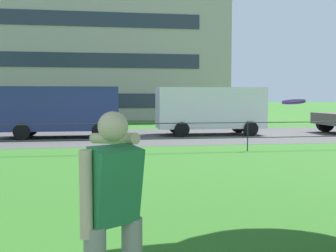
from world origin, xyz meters
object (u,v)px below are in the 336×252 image
object	(u,v)px
frisbee	(294,102)
apartment_building_background	(29,28)
panel_van_right	(210,108)
person_thrower	(113,216)
panel_van_far_left	(61,109)

from	to	relation	value
frisbee	apartment_building_background	world-z (taller)	apartment_building_background
panel_van_right	apartment_building_background	size ratio (longest dim) A/B	0.15
person_thrower	apartment_building_background	distance (m)	35.54
panel_van_far_left	panel_van_right	size ratio (longest dim) A/B	0.99
person_thrower	frisbee	bearing A→B (deg)	35.68
person_thrower	panel_van_right	size ratio (longest dim) A/B	0.33
person_thrower	panel_van_far_left	world-z (taller)	panel_van_far_left
panel_van_far_left	panel_van_right	world-z (taller)	same
person_thrower	apartment_building_background	world-z (taller)	apartment_building_background
panel_van_right	apartment_building_background	bearing A→B (deg)	121.70
frisbee	panel_van_far_left	size ratio (longest dim) A/B	0.07
person_thrower	frisbee	distance (m)	2.76
panel_van_far_left	panel_van_right	xyz separation A→B (m)	(6.85, 0.28, 0.00)
panel_van_right	apartment_building_background	xyz separation A→B (m)	(-11.47, 18.57, 6.57)
frisbee	panel_van_right	bearing A→B (deg)	79.19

